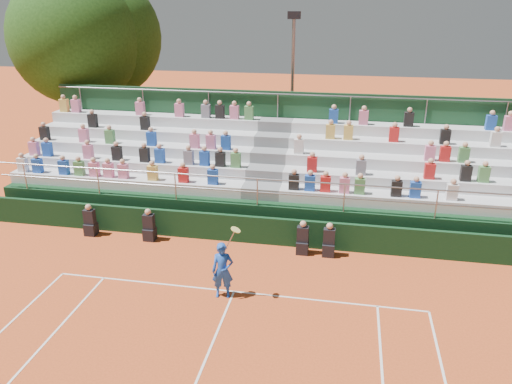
% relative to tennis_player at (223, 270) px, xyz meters
% --- Properties ---
extents(ground, '(90.00, 90.00, 0.00)m').
position_rel_tennis_player_xyz_m(ground, '(0.25, 0.27, -0.84)').
color(ground, '#C94F21').
rests_on(ground, ground).
extents(courtside_wall, '(20.00, 0.15, 1.00)m').
position_rel_tennis_player_xyz_m(courtside_wall, '(0.25, 3.47, -0.34)').
color(courtside_wall, black).
rests_on(courtside_wall, ground).
extents(line_officials, '(8.95, 0.40, 1.19)m').
position_rel_tennis_player_xyz_m(line_officials, '(-1.08, 3.02, -0.37)').
color(line_officials, black).
rests_on(line_officials, ground).
extents(grandstand, '(20.00, 5.20, 4.40)m').
position_rel_tennis_player_xyz_m(grandstand, '(0.25, 6.71, 0.23)').
color(grandstand, black).
rests_on(grandstand, ground).
extents(tennis_player, '(0.87, 0.51, 2.22)m').
position_rel_tennis_player_xyz_m(tennis_player, '(0.00, 0.00, 0.00)').
color(tennis_player, blue).
rests_on(tennis_player, ground).
extents(tree_west, '(6.50, 6.50, 9.40)m').
position_rel_tennis_player_xyz_m(tree_west, '(-10.28, 11.71, 5.29)').
color(tree_west, '#342113').
rests_on(tree_west, ground).
extents(tree_east, '(6.46, 6.46, 9.40)m').
position_rel_tennis_player_xyz_m(tree_east, '(-9.84, 13.18, 5.31)').
color(tree_east, '#342113').
rests_on(tree_east, ground).
extents(floodlight_mast, '(0.60, 0.25, 7.47)m').
position_rel_tennis_player_xyz_m(floodlight_mast, '(0.41, 12.58, 3.55)').
color(floodlight_mast, gray).
rests_on(floodlight_mast, ground).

